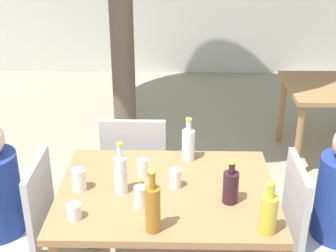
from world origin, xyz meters
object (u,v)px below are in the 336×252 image
object	(u,v)px
dining_table_front	(167,202)
patio_chair_1	(312,225)
amber_bottle_2	(153,208)
wine_bottle_3	(231,186)
water_bottle_4	(121,173)
patio_chair_2	(135,164)
drinking_glass_4	(79,180)
drinking_glass_3	(175,178)
drinking_glass_1	(74,211)
patio_chair_0	(23,221)
oil_cruet_0	(269,213)
drinking_glass_2	(140,197)
water_bottle_1	(188,144)
drinking_glass_0	(143,167)

from	to	relation	value
dining_table_front	patio_chair_1	xyz separation A→B (m)	(0.84, 0.00, -0.15)
amber_bottle_2	wine_bottle_3	size ratio (longest dim) A/B	1.35
wine_bottle_3	water_bottle_4	xyz separation A→B (m)	(-0.59, 0.09, 0.02)
patio_chair_2	drinking_glass_4	world-z (taller)	patio_chair_2
amber_bottle_2	drinking_glass_4	bearing A→B (deg)	140.15
patio_chair_1	drinking_glass_3	xyz separation A→B (m)	(-0.79, 0.03, 0.29)
patio_chair_2	amber_bottle_2	xyz separation A→B (m)	(0.18, -1.06, 0.36)
water_bottle_4	drinking_glass_1	world-z (taller)	water_bottle_4
dining_table_front	water_bottle_4	bearing A→B (deg)	-173.74
patio_chair_0	amber_bottle_2	size ratio (longest dim) A/B	2.66
amber_bottle_2	wine_bottle_3	bearing A→B (deg)	32.60
oil_cruet_0	wine_bottle_3	xyz separation A→B (m)	(-0.15, 0.25, -0.01)
drinking_glass_2	drinking_glass_3	world-z (taller)	drinking_glass_2
drinking_glass_1	wine_bottle_3	bearing A→B (deg)	11.59
drinking_glass_1	drinking_glass_3	distance (m)	0.59
water_bottle_1	drinking_glass_3	xyz separation A→B (m)	(-0.08, -0.32, -0.05)
patio_chair_0	drinking_glass_4	world-z (taller)	patio_chair_0
oil_cruet_0	drinking_glass_1	bearing A→B (deg)	174.55
drinking_glass_2	drinking_glass_3	size ratio (longest dim) A/B	1.07
drinking_glass_0	drinking_glass_4	xyz separation A→B (m)	(-0.34, -0.16, 0.01)
patio_chair_2	wine_bottle_3	bearing A→B (deg)	125.75
wine_bottle_3	water_bottle_4	distance (m)	0.60
wine_bottle_3	patio_chair_1	bearing A→B (deg)	12.91
wine_bottle_3	drinking_glass_4	distance (m)	0.83
drinking_glass_3	drinking_glass_4	size ratio (longest dim) A/B	0.90
dining_table_front	oil_cruet_0	xyz separation A→B (m)	(0.49, -0.37, 0.19)
water_bottle_4	drinking_glass_1	distance (m)	0.34
water_bottle_4	oil_cruet_0	bearing A→B (deg)	-24.69
wine_bottle_3	drinking_glass_4	size ratio (longest dim) A/B	1.98
water_bottle_4	drinking_glass_2	distance (m)	0.19
drinking_glass_2	oil_cruet_0	bearing A→B (deg)	-17.46
patio_chair_2	drinking_glass_4	bearing A→B (deg)	70.81
wine_bottle_3	drinking_glass_4	world-z (taller)	wine_bottle_3
patio_chair_2	drinking_glass_4	distance (m)	0.80
amber_bottle_2	patio_chair_0	bearing A→B (deg)	154.71
drinking_glass_0	wine_bottle_3	bearing A→B (deg)	-28.76
amber_bottle_2	wine_bottle_3	xyz separation A→B (m)	(0.40, 0.25, -0.03)
water_bottle_4	drinking_glass_1	bearing A→B (deg)	-129.95
wine_bottle_3	drinking_glass_0	world-z (taller)	wine_bottle_3
drinking_glass_1	drinking_glass_4	distance (m)	0.27
water_bottle_1	patio_chair_2	bearing A→B (deg)	136.92
patio_chair_0	water_bottle_4	bearing A→B (deg)	87.32
water_bottle_1	drinking_glass_1	world-z (taller)	water_bottle_1
water_bottle_4	drinking_glass_2	size ratio (longest dim) A/B	2.51
wine_bottle_3	drinking_glass_2	distance (m)	0.48
patio_chair_2	dining_table_front	bearing A→B (deg)	109.26
amber_bottle_2	drinking_glass_1	size ratio (longest dim) A/B	4.14
water_bottle_1	drinking_glass_1	xyz separation A→B (m)	(-0.58, -0.63, -0.07)
drinking_glass_0	drinking_glass_3	world-z (taller)	drinking_glass_3
amber_bottle_2	drinking_glass_2	size ratio (longest dim) A/B	2.80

